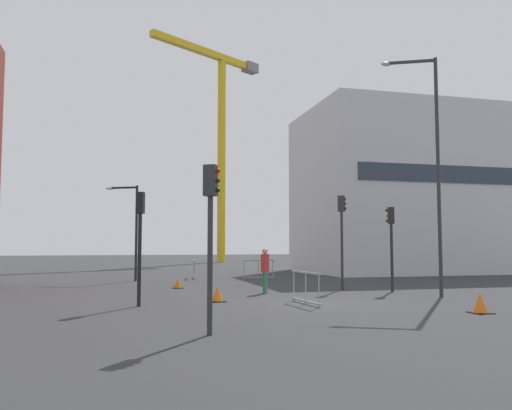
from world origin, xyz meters
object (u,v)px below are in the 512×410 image
object	(u,v)px
traffic_light_crosswalk	(342,227)
traffic_light_verge	(140,229)
traffic_cone_on_verge	(178,283)
traffic_cone_orange	(218,294)
pedestrian_walking	(265,267)
construction_crane	(220,125)
streetlamp_short	(131,222)
traffic_cone_by_barrier	(480,304)
traffic_light_island	(211,219)
streetlamp_tall	(432,156)
traffic_light_corner	(391,234)

from	to	relation	value
traffic_light_crosswalk	traffic_light_verge	distance (m)	9.71
traffic_cone_on_verge	traffic_cone_orange	distance (m)	5.92
traffic_light_crosswalk	pedestrian_walking	size ratio (longest dim) A/B	2.27
traffic_light_crosswalk	traffic_cone_on_verge	xyz separation A→B (m)	(-6.92, 2.54, -2.55)
construction_crane	traffic_cone_orange	bearing A→B (deg)	-100.45
construction_crane	streetlamp_short	xyz separation A→B (m)	(-9.86, -27.32, -12.03)
construction_crane	traffic_cone_on_verge	world-z (taller)	construction_crane
traffic_light_verge	traffic_cone_by_barrier	distance (m)	10.62
traffic_light_island	traffic_cone_on_verge	distance (m)	12.60
traffic_light_verge	traffic_light_island	world-z (taller)	traffic_light_island
streetlamp_tall	traffic_cone_on_verge	xyz separation A→B (m)	(-9.10, 6.20, -5.17)
traffic_light_island	pedestrian_walking	size ratio (longest dim) A/B	2.07
streetlamp_short	pedestrian_walking	bearing A→B (deg)	-58.76
streetlamp_short	traffic_light_crosswalk	distance (m)	11.84
traffic_light_island	traffic_cone_orange	xyz separation A→B (m)	(1.34, 6.50, -2.30)
construction_crane	traffic_light_island	distance (m)	47.44
streetlamp_short	traffic_cone_orange	distance (m)	11.82
traffic_cone_by_barrier	traffic_light_corner	bearing A→B (deg)	82.26
traffic_light_corner	traffic_light_island	size ratio (longest dim) A/B	0.94
traffic_light_verge	traffic_cone_on_verge	size ratio (longest dim) A/B	7.76
traffic_light_island	traffic_cone_on_verge	size ratio (longest dim) A/B	7.94
traffic_light_corner	traffic_light_island	bearing A→B (deg)	-137.28
traffic_light_corner	traffic_cone_orange	size ratio (longest dim) A/B	6.56
traffic_light_verge	traffic_light_corner	size ratio (longest dim) A/B	1.04
streetlamp_tall	traffic_light_verge	xyz separation A→B (m)	(-11.01, -0.36, -2.89)
traffic_light_island	construction_crane	bearing A→B (deg)	79.38
traffic_light_island	pedestrian_walking	world-z (taller)	traffic_light_island
pedestrian_walking	traffic_cone_by_barrier	size ratio (longest dim) A/B	3.15
streetlamp_tall	traffic_cone_orange	world-z (taller)	streetlamp_tall
pedestrian_walking	streetlamp_tall	bearing A→B (deg)	-26.05
construction_crane	traffic_cone_orange	world-z (taller)	construction_crane
traffic_light_verge	traffic_cone_by_barrier	size ratio (longest dim) A/B	6.37
pedestrian_walking	traffic_cone_orange	distance (m)	3.61
traffic_light_corner	traffic_cone_by_barrier	world-z (taller)	traffic_light_corner
streetlamp_tall	traffic_cone_on_verge	world-z (taller)	streetlamp_tall
traffic_light_corner	traffic_cone_orange	xyz separation A→B (m)	(-7.74, -1.89, -2.16)
traffic_light_crosswalk	traffic_light_island	size ratio (longest dim) A/B	1.10
streetlamp_short	pedestrian_walking	world-z (taller)	streetlamp_short
streetlamp_short	traffic_light_verge	bearing A→B (deg)	-89.57
streetlamp_short	traffic_cone_on_verge	world-z (taller)	streetlamp_short
streetlamp_tall	traffic_light_corner	world-z (taller)	streetlamp_tall
streetlamp_short	traffic_cone_orange	bearing A→B (deg)	-75.96
traffic_light_corner	traffic_light_island	xyz separation A→B (m)	(-9.08, -8.39, 0.14)
streetlamp_tall	streetlamp_short	xyz separation A→B (m)	(-11.10, 11.44, -2.19)
streetlamp_tall	pedestrian_walking	size ratio (longest dim) A/B	5.10
streetlamp_short	traffic_light_verge	xyz separation A→B (m)	(0.09, -11.80, -0.70)
pedestrian_walking	traffic_cone_by_barrier	world-z (taller)	pedestrian_walking
traffic_light_crosswalk	pedestrian_walking	distance (m)	4.17
streetlamp_tall	traffic_cone_by_barrier	distance (m)	6.99
traffic_light_island	traffic_cone_orange	distance (m)	7.02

